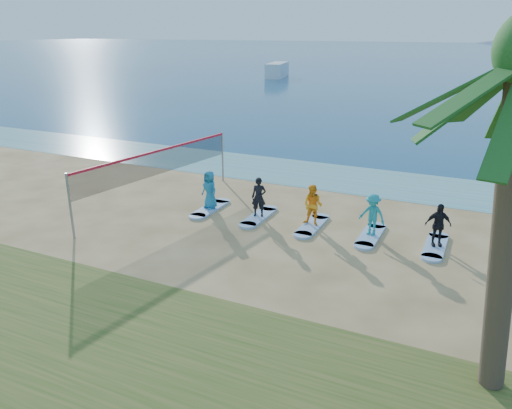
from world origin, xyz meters
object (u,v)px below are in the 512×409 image
at_px(surfboard_1, 259,217).
at_px(surfboard_4, 435,246).
at_px(student_0, 210,190).
at_px(student_2, 313,205).
at_px(student_3, 372,215).
at_px(surfboard_0, 210,209).
at_px(surfboard_2, 312,226).
at_px(student_1, 259,197).
at_px(surfboard_3, 371,236).
at_px(student_4, 438,225).
at_px(volleyball_net, 158,163).
at_px(boat_offshore_a, 277,77).

relative_size(surfboard_1, surfboard_4, 1.00).
height_order(student_0, student_2, student_0).
distance_m(student_2, student_3, 2.31).
bearing_deg(surfboard_0, surfboard_2, 0.00).
height_order(student_1, surfboard_3, student_1).
bearing_deg(surfboard_0, student_4, 0.00).
xyz_separation_m(volleyball_net, boat_offshore_a, (-19.61, 59.19, -1.90)).
relative_size(volleyball_net, surfboard_3, 4.08).
distance_m(student_2, surfboard_3, 2.46).
distance_m(volleyball_net, boat_offshore_a, 62.39).
relative_size(student_2, surfboard_4, 0.73).
distance_m(student_0, surfboard_3, 6.97).
relative_size(surfboard_0, student_4, 1.41).
relative_size(boat_offshore_a, student_3, 5.17).
bearing_deg(surfboard_0, surfboard_3, 0.00).
bearing_deg(student_2, surfboard_2, 0.00).
xyz_separation_m(surfboard_2, surfboard_3, (2.31, 0.00, 0.00)).
bearing_deg(student_1, surfboard_3, -16.19).
bearing_deg(surfboard_4, surfboard_2, 180.00).
bearing_deg(student_1, boat_offshore_a, 96.19).
height_order(boat_offshore_a, student_3, student_3).
xyz_separation_m(surfboard_0, student_1, (2.31, 0.00, 0.85)).
distance_m(student_1, surfboard_3, 4.69).
bearing_deg(student_1, volleyball_net, 168.81).
relative_size(surfboard_2, surfboard_4, 1.00).
xyz_separation_m(student_0, surfboard_1, (2.31, 0.00, -0.86)).
xyz_separation_m(volleyball_net, student_3, (9.22, 0.40, -1.02)).
bearing_deg(student_4, boat_offshore_a, 95.72).
xyz_separation_m(surfboard_0, surfboard_4, (9.23, 0.00, 0.00)).
height_order(surfboard_3, student_4, student_4).
height_order(student_1, surfboard_2, student_1).
xyz_separation_m(volleyball_net, surfboard_0, (2.30, 0.40, -1.86)).
height_order(surfboard_3, student_3, student_3).
xyz_separation_m(student_1, student_4, (6.92, 0.00, -0.03)).
height_order(boat_offshore_a, surfboard_0, boat_offshore_a).
xyz_separation_m(boat_offshore_a, surfboard_2, (26.52, -58.79, 0.04)).
bearing_deg(surfboard_3, surfboard_0, 180.00).
distance_m(surfboard_0, surfboard_2, 4.61).
bearing_deg(student_0, surfboard_2, 18.21).
relative_size(surfboard_0, student_1, 1.36).
bearing_deg(surfboard_3, student_2, 180.00).
xyz_separation_m(student_2, surfboard_4, (4.61, 0.00, -0.85)).
xyz_separation_m(surfboard_1, surfboard_2, (2.31, 0.00, 0.00)).
bearing_deg(surfboard_3, surfboard_2, 180.00).
relative_size(surfboard_3, surfboard_4, 1.00).
bearing_deg(student_3, student_0, -164.99).
bearing_deg(volleyball_net, surfboard_3, 2.51).
height_order(boat_offshore_a, surfboard_4, boat_offshore_a).
distance_m(surfboard_0, student_0, 0.86).
xyz_separation_m(student_2, student_3, (2.31, 0.00, -0.02)).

